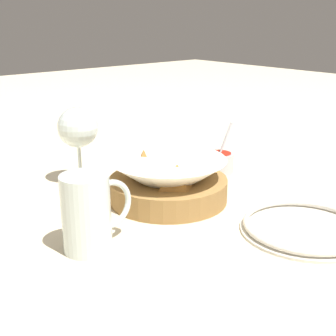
{
  "coord_description": "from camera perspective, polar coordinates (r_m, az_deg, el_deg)",
  "views": [
    {
      "loc": [
        -0.52,
        -0.61,
        0.33
      ],
      "look_at": [
        0.01,
        0.01,
        0.06
      ],
      "focal_mm": 50.0,
      "sensor_mm": 36.0,
      "label": 1
    }
  ],
  "objects": [
    {
      "name": "beer_mug",
      "position": [
        0.69,
        -9.76,
        -5.75
      ],
      "size": [
        0.12,
        0.07,
        0.12
      ],
      "color": "silver",
      "rests_on": "ground_plane"
    },
    {
      "name": "food_basket",
      "position": [
        0.86,
        0.0,
        -1.71
      ],
      "size": [
        0.22,
        0.22,
        0.09
      ],
      "color": "olive",
      "rests_on": "ground_plane"
    },
    {
      "name": "sauce_cup",
      "position": [
        1.02,
        6.26,
        0.76
      ],
      "size": [
        0.07,
        0.06,
        0.11
      ],
      "color": "#B7B7BC",
      "rests_on": "ground_plane"
    },
    {
      "name": "ground_plane",
      "position": [
        0.86,
        -0.17,
        -4.23
      ],
      "size": [
        4.0,
        4.0,
        0.0
      ],
      "primitive_type": "plane",
      "color": "beige"
    },
    {
      "name": "side_plate",
      "position": [
        0.78,
        16.35,
        -6.98
      ],
      "size": [
        0.2,
        0.2,
        0.01
      ],
      "color": "silver",
      "rests_on": "ground_plane"
    },
    {
      "name": "wine_glass",
      "position": [
        0.95,
        -10.93,
        4.58
      ],
      "size": [
        0.08,
        0.08,
        0.16
      ],
      "color": "silver",
      "rests_on": "ground_plane"
    }
  ]
}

